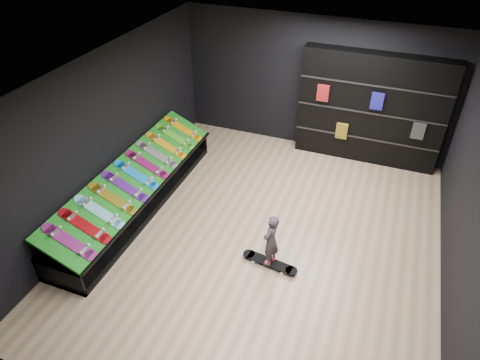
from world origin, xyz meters
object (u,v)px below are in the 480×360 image
(back_shelving, at_px, (371,109))
(floor_skateboard, at_px, (270,263))
(child, at_px, (270,249))
(display_rack, at_px, (137,195))

(back_shelving, distance_m, floor_skateboard, 4.21)
(floor_skateboard, relative_size, child, 1.69)
(back_shelving, relative_size, child, 5.27)
(floor_skateboard, bearing_deg, back_shelving, 83.96)
(display_rack, distance_m, child, 2.95)
(display_rack, xyz_separation_m, floor_skateboard, (2.88, -0.61, -0.20))
(floor_skateboard, xyz_separation_m, child, (0.00, 0.00, 0.33))
(display_rack, height_order, back_shelving, back_shelving)
(display_rack, height_order, floor_skateboard, display_rack)
(back_shelving, bearing_deg, floor_skateboard, -103.79)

